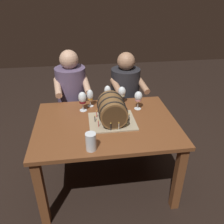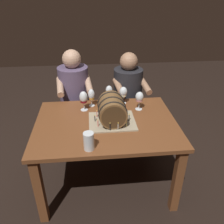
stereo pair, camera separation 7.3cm
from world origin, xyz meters
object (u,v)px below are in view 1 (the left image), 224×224
(beer_pint, at_px, (91,142))
(person_seated_right, at_px, (125,103))
(wine_glass_rose, at_px, (138,97))
(wine_glass_amber, at_px, (90,96))
(barrel_cake, at_px, (112,110))
(person_seated_left, at_px, (73,104))
(dining_table, at_px, (106,132))
(wine_glass_white, at_px, (122,92))
(wine_glass_red, at_px, (82,98))
(wine_glass_empty, at_px, (108,91))

(beer_pint, bearing_deg, person_seated_right, 66.65)
(wine_glass_rose, xyz_separation_m, beer_pint, (-0.50, -0.58, -0.07))
(wine_glass_amber, bearing_deg, person_seated_right, 41.57)
(barrel_cake, xyz_separation_m, person_seated_right, (0.26, 0.72, -0.31))
(barrel_cake, relative_size, person_seated_left, 0.35)
(wine_glass_rose, xyz_separation_m, person_seated_left, (-0.66, 0.51, -0.29))
(beer_pint, bearing_deg, wine_glass_amber, 87.13)
(wine_glass_amber, xyz_separation_m, person_seated_right, (0.44, 0.39, -0.31))
(dining_table, relative_size, wine_glass_rose, 6.77)
(person_seated_left, bearing_deg, beer_pint, -81.71)
(beer_pint, bearing_deg, barrel_cake, 60.64)
(beer_pint, xyz_separation_m, person_seated_left, (-0.16, 1.09, -0.23))
(wine_glass_white, relative_size, beer_pint, 1.29)
(dining_table, height_order, person_seated_left, person_seated_left)
(wine_glass_red, height_order, wine_glass_amber, wine_glass_red)
(wine_glass_white, bearing_deg, wine_glass_amber, -175.82)
(barrel_cake, relative_size, wine_glass_rose, 2.21)
(wine_glass_rose, distance_m, wine_glass_red, 0.54)
(wine_glass_empty, height_order, wine_glass_rose, wine_glass_empty)
(dining_table, xyz_separation_m, wine_glass_empty, (0.06, 0.38, 0.24))
(wine_glass_rose, xyz_separation_m, wine_glass_amber, (-0.46, 0.12, -0.01))
(wine_glass_amber, bearing_deg, wine_glass_white, 4.18)
(wine_glass_empty, distance_m, wine_glass_red, 0.29)
(wine_glass_white, distance_m, wine_glass_amber, 0.33)
(dining_table, bearing_deg, wine_glass_rose, 31.60)
(wine_glass_amber, bearing_deg, wine_glass_red, -132.90)
(barrel_cake, height_order, wine_glass_amber, barrel_cake)
(dining_table, bearing_deg, wine_glass_empty, 80.74)
(wine_glass_rose, bearing_deg, beer_pint, -130.58)
(wine_glass_rose, distance_m, wine_glass_white, 0.20)
(barrel_cake, distance_m, person_seated_left, 0.85)
(wine_glass_red, height_order, beer_pint, wine_glass_red)
(beer_pint, bearing_deg, person_seated_left, 98.29)
(wine_glass_empty, relative_size, wine_glass_amber, 1.06)
(dining_table, bearing_deg, wine_glass_white, 60.04)
(barrel_cake, bearing_deg, person_seated_right, 70.03)
(wine_glass_red, height_order, person_seated_left, person_seated_left)
(wine_glass_empty, bearing_deg, beer_pint, -106.13)
(beer_pint, bearing_deg, wine_glass_white, 63.61)
(wine_glass_empty, xyz_separation_m, person_seated_right, (0.25, 0.34, -0.32))
(barrel_cake, distance_m, wine_glass_red, 0.35)
(wine_glass_amber, bearing_deg, wine_glass_empty, 14.79)
(barrel_cake, distance_m, wine_glass_white, 0.39)
(wine_glass_white, relative_size, person_seated_left, 0.15)
(person_seated_left, bearing_deg, person_seated_right, -0.01)
(wine_glass_rose, relative_size, beer_pint, 1.32)
(wine_glass_empty, bearing_deg, dining_table, -99.26)
(wine_glass_rose, bearing_deg, wine_glass_amber, 165.17)
(wine_glass_rose, bearing_deg, barrel_cake, -144.16)
(barrel_cake, distance_m, wine_glass_amber, 0.37)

